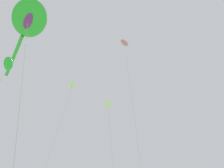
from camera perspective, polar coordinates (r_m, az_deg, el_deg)
big_show_kite at (r=20.91m, az=-21.05°, el=15.08°), size 6.74×8.97×19.58m
small_kite_delta_white at (r=25.66m, az=3.33°, el=10.30°), size 1.74×0.98×23.70m
small_kite_stunt_black at (r=30.27m, az=-10.93°, el=-1.87°), size 2.69×1.40×24.34m
small_kite_diamond_red at (r=23.38m, az=-1.14°, el=-5.53°), size 3.18×1.26×17.43m
small_kite_triangle_green at (r=16.83m, az=-25.65°, el=4.57°), size 2.63×2.90×13.98m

